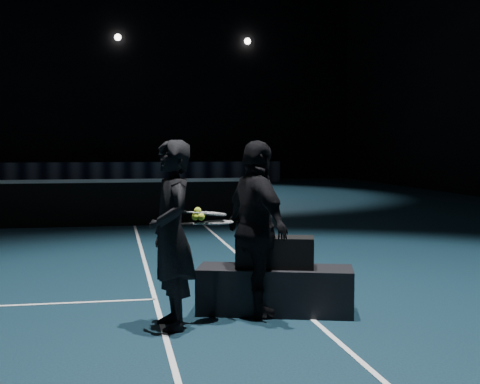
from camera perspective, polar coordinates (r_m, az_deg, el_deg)
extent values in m
plane|color=black|center=(31.73, -17.71, 9.94)|extent=(30.00, 0.00, 30.00)
cylinder|color=black|center=(13.64, 0.67, -0.46)|extent=(0.10, 0.10, 1.10)
cube|color=black|center=(29.09, -18.10, 1.51)|extent=(22.00, 0.15, 0.90)
cube|color=black|center=(6.50, 3.01, -8.35)|extent=(1.56, 0.90, 0.44)
cube|color=black|center=(6.43, 3.02, -5.13)|extent=(0.80, 0.52, 0.30)
cube|color=white|center=(6.28, 3.37, -5.36)|extent=(0.33, 0.10, 0.10)
imported|color=black|center=(5.89, -5.85, -3.64)|extent=(0.49, 0.66, 1.66)
imported|color=black|center=(6.24, 1.46, -3.19)|extent=(0.68, 1.05, 1.66)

